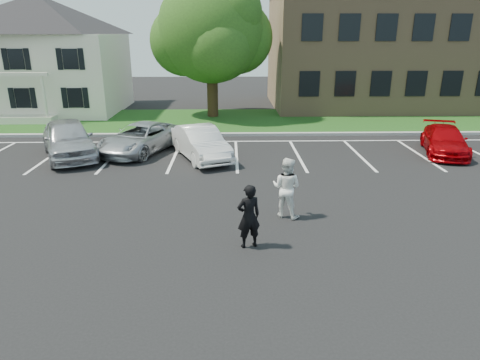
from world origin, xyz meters
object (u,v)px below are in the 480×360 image
house (44,55)px  office_building (423,49)px  tree (213,32)px  car_silver_west (68,139)px  car_silver_minivan (141,138)px  car_white_sedan (201,143)px  car_red_compact (445,141)px  man_black_suit (249,216)px  man_white_shirt (286,188)px

house → office_building: office_building is taller
tree → car_silver_west: 12.22m
tree → car_silver_minivan: bearing=-109.6°
office_building → car_silver_west: 25.86m
car_silver_minivan → car_white_sedan: 3.07m
car_silver_minivan → car_white_sedan: (2.85, -1.15, 0.05)m
car_silver_minivan → car_silver_west: bearing=-142.1°
tree → car_white_sedan: (-0.26, -9.90, -4.64)m
car_silver_west → car_red_compact: 17.04m
house → man_black_suit: 24.71m
house → car_silver_minivan: 14.46m
man_black_suit → car_red_compact: (9.38, 8.89, -0.24)m
house → man_white_shirt: (14.39, -18.75, -2.91)m
car_silver_west → office_building: bearing=7.5°
man_black_suit → car_white_sedan: bearing=-96.3°
house → car_silver_minivan: house is taller
house → car_silver_west: size_ratio=2.10×
car_silver_minivan → car_white_sedan: car_white_sedan is taller
house → office_building: bearing=4.3°
car_silver_west → car_red_compact: bearing=-24.9°
man_white_shirt → car_red_compact: (8.17, 6.96, -0.31)m
man_white_shirt → car_red_compact: man_white_shirt is taller
car_red_compact → car_silver_minivan: bearing=-165.9°
house → tree: bearing=-11.9°
car_silver_west → car_white_sedan: (5.89, -0.36, -0.13)m
tree → car_red_compact: 15.10m
car_silver_minivan → tree: bearing=93.7°
house → car_red_compact: bearing=-27.6°
tree → car_red_compact: bearing=-40.6°
tree → man_white_shirt: (2.72, -16.29, -4.43)m
car_silver_minivan → man_white_shirt: bearing=-29.0°
house → tree: size_ratio=1.17×
car_silver_west → car_white_sedan: size_ratio=1.14×
man_black_suit → car_silver_west: (-7.66, 8.68, -0.02)m
man_black_suit → car_red_compact: size_ratio=0.41×
office_building → car_silver_minivan: 22.96m
car_red_compact → car_white_sedan: bearing=-160.6°
man_black_suit → car_red_compact: bearing=-154.9°
man_black_suit → car_white_sedan: man_black_suit is taller
house → car_silver_west: bearing=-65.3°
man_white_shirt → car_red_compact: size_ratio=0.44×
office_building → car_silver_minivan: bearing=-144.3°
man_white_shirt → car_silver_minivan: (-5.83, 7.54, -0.26)m
house → car_white_sedan: house is taller
car_white_sedan → car_red_compact: car_white_sedan is taller
man_black_suit → car_red_compact: 12.92m
house → car_white_sedan: size_ratio=2.40×
house → man_black_suit: size_ratio=6.02×
office_building → man_black_suit: (-13.82, -22.70, -3.30)m
car_silver_minivan → car_red_compact: 14.01m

